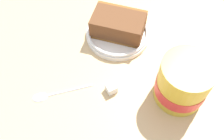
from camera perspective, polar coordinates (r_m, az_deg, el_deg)
ground_plane at (r=55.64cm, az=-1.22°, el=-0.62°), size 134.29×134.29×2.61cm
small_plate at (r=59.16cm, az=1.26°, el=7.94°), size 14.07×14.07×1.83cm
cake_slice at (r=57.41cm, az=1.38°, el=9.78°), size 11.98×12.96×4.64cm
tea_mug at (r=49.34cm, az=15.07°, el=-2.55°), size 11.55×9.62×9.73cm
teaspoon at (r=52.68cm, az=-13.35°, el=-5.15°), size 11.46×5.81×0.80cm
sugar_cube at (r=51.24cm, az=-0.14°, el=-3.94°), size 2.18×2.18×1.89cm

